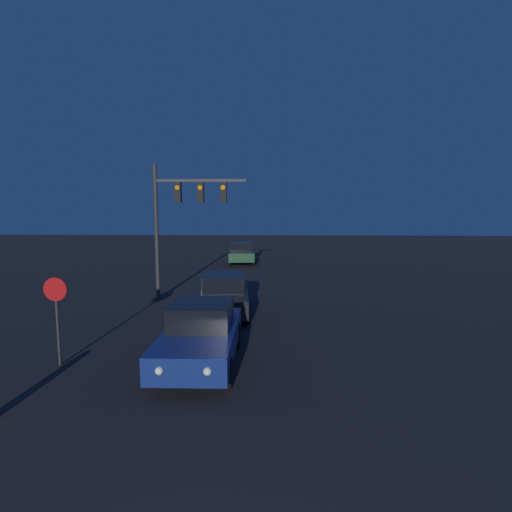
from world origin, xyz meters
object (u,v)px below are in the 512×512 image
car_mid (224,294)px  stop_sign (56,306)px  car_far (242,253)px  traffic_signal_mast (182,208)px  car_near (201,334)px

car_mid → stop_sign: size_ratio=1.95×
car_far → traffic_signal_mast: traffic_signal_mast is taller
traffic_signal_mast → stop_sign: size_ratio=2.59×
car_mid → traffic_signal_mast: 4.74m
traffic_signal_mast → car_near: bearing=-74.7°
car_near → traffic_signal_mast: size_ratio=0.74×
car_mid → car_far: 14.57m
car_far → stop_sign: size_ratio=1.95×
car_near → stop_sign: (-3.68, -0.23, 0.79)m
traffic_signal_mast → car_mid: bearing=-51.5°
car_near → traffic_signal_mast: traffic_signal_mast is taller
car_near → car_far: same height
car_near → traffic_signal_mast: (-2.06, 7.55, 3.30)m
car_mid → traffic_signal_mast: (-2.12, 2.66, 3.30)m
car_near → car_mid: same height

